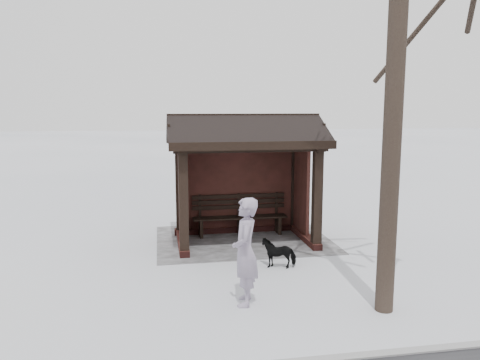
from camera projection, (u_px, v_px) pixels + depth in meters
name	position (u px, v px, depth m)	size (l,w,h in m)	color
ground	(244.00, 242.00, 11.35)	(120.00, 120.00, 0.00)	silver
kerb	(322.00, 360.00, 5.99)	(120.00, 0.15, 0.06)	gray
trampled_patch	(243.00, 239.00, 11.54)	(4.20, 3.20, 0.02)	#96969B
bus_shelter	(243.00, 153.00, 11.17)	(3.60, 2.40, 3.09)	#3D1816
pedestrian	(245.00, 252.00, 7.63)	(0.65, 0.43, 1.79)	#998CA4
dog	(279.00, 253.00, 9.55)	(0.32, 0.70, 0.59)	black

